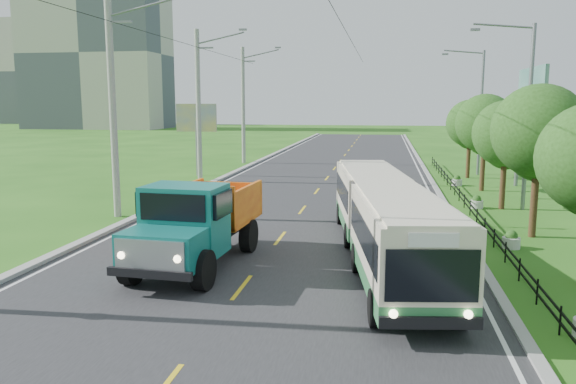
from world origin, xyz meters
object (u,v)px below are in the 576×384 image
(pole_mid, at_px, (199,105))
(dump_truck, at_px, (197,218))
(billboard_left, at_px, (196,122))
(tree_third, at_px, (539,136))
(pole_far, at_px, (244,105))
(streetlight_far, at_px, (479,108))
(planter_mid, at_px, (477,203))
(planter_far, at_px, (457,181))
(streetlight_mid, at_px, (525,110))
(bus, at_px, (384,215))
(tree_fourth, at_px, (506,137))
(pole_near, at_px, (113,107))
(tree_back, at_px, (470,126))
(planter_near, at_px, (511,241))
(tree_fifth, at_px, (485,127))
(billboard_right, at_px, (531,101))

(pole_mid, relative_size, dump_truck, 1.48)
(pole_mid, distance_m, billboard_left, 3.47)
(tree_third, bearing_deg, pole_far, 126.09)
(streetlight_far, bearing_deg, planter_mid, -98.30)
(planter_far, distance_m, dump_truck, 22.70)
(streetlight_mid, relative_size, streetlight_far, 1.00)
(tree_third, xyz_separation_m, bus, (-5.88, -4.66, -2.39))
(tree_third, xyz_separation_m, tree_fourth, (-0.00, 6.00, -0.40))
(streetlight_mid, distance_m, planter_far, 9.46)
(pole_near, xyz_separation_m, bus, (12.24, -5.52, -3.50))
(bus, bearing_deg, tree_back, 66.83)
(tree_back, relative_size, planter_near, 8.21)
(planter_far, bearing_deg, pole_far, 146.88)
(tree_back, bearing_deg, dump_truck, -116.11)
(tree_third, xyz_separation_m, streetlight_mid, (0.79, 5.86, 0.92))
(pole_far, relative_size, planter_far, 14.93)
(pole_far, distance_m, streetlight_mid, 26.80)
(tree_fifth, distance_m, planter_far, 4.21)
(planter_near, distance_m, billboard_left, 25.78)
(planter_mid, bearing_deg, planter_near, -90.00)
(tree_third, xyz_separation_m, planter_mid, (-1.26, 5.86, -3.70))
(pole_mid, bearing_deg, dump_truck, -71.76)
(billboard_left, bearing_deg, planter_mid, -28.92)
(tree_back, distance_m, planter_mid, 12.66)
(pole_far, relative_size, tree_fifth, 1.72)
(pole_near, distance_m, tree_fifth, 21.31)
(streetlight_far, distance_m, planter_near, 22.57)
(streetlight_mid, relative_size, planter_far, 13.54)
(tree_fourth, distance_m, streetlight_far, 13.94)
(bus, distance_m, dump_truck, 6.15)
(pole_mid, xyz_separation_m, dump_truck, (6.27, -19.03, -3.52))
(billboard_left, relative_size, billboard_right, 0.71)
(tree_back, bearing_deg, pole_far, 159.26)
(tree_fifth, xyz_separation_m, planter_near, (-1.26, -14.14, -3.57))
(tree_fourth, height_order, tree_fifth, tree_fifth)
(tree_fifth, relative_size, streetlight_far, 0.64)
(streetlight_mid, relative_size, billboard_left, 1.74)
(pole_mid, bearing_deg, tree_third, -35.36)
(tree_back, distance_m, planter_far, 5.48)
(pole_mid, xyz_separation_m, billboard_left, (-1.24, 3.00, -1.23))
(pole_mid, relative_size, planter_near, 14.93)
(tree_fourth, height_order, planter_far, tree_fourth)
(tree_third, distance_m, planter_near, 4.46)
(tree_back, height_order, planter_mid, tree_back)
(streetlight_far, relative_size, billboard_left, 1.74)
(planter_mid, relative_size, planter_far, 1.00)
(tree_third, bearing_deg, streetlight_far, 87.73)
(streetlight_mid, relative_size, dump_truck, 1.34)
(streetlight_far, distance_m, dump_truck, 29.13)
(pole_mid, relative_size, pole_far, 1.00)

